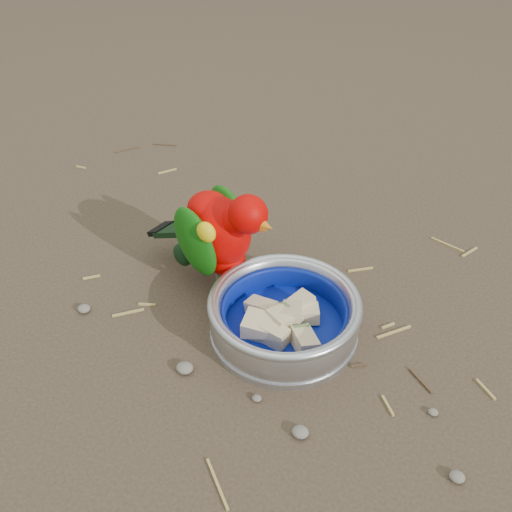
% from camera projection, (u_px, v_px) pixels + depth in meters
% --- Properties ---
extents(ground, '(60.00, 60.00, 0.00)m').
position_uv_depth(ground, '(228.00, 294.00, 0.85)').
color(ground, '#433527').
extents(food_bowl, '(0.20, 0.20, 0.02)m').
position_uv_depth(food_bowl, '(284.00, 329.00, 0.78)').
color(food_bowl, '#B2B2BA').
rests_on(food_bowl, ground).
extents(bowl_wall, '(0.20, 0.20, 0.04)m').
position_uv_depth(bowl_wall, '(284.00, 313.00, 0.76)').
color(bowl_wall, '#B2B2BA').
rests_on(bowl_wall, food_bowl).
extents(fruit_wedges, '(0.12, 0.12, 0.03)m').
position_uv_depth(fruit_wedges, '(284.00, 317.00, 0.77)').
color(fruit_wedges, beige).
rests_on(fruit_wedges, food_bowl).
extents(lory_parrot, '(0.23, 0.16, 0.17)m').
position_uv_depth(lory_parrot, '(220.00, 240.00, 0.82)').
color(lory_parrot, '#C00200').
rests_on(lory_parrot, ground).
extents(ground_debris, '(0.90, 0.80, 0.01)m').
position_uv_depth(ground_debris, '(217.00, 257.00, 0.92)').
color(ground_debris, tan).
rests_on(ground_debris, ground).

